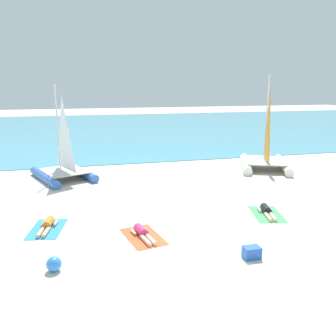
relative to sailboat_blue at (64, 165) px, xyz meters
name	(u,v)px	position (x,y,z in m)	size (l,w,h in m)	color
ground_plane	(149,170)	(4.90, 0.77, -0.76)	(120.00, 120.00, 0.00)	beige
ocean_water	(112,128)	(4.90, 22.78, -0.73)	(120.00, 40.00, 0.05)	#4C9EB7
sailboat_blue	(64,165)	(0.00, 0.00, 0.00)	(3.74, 4.55, 5.10)	blue
sailboat_white	(265,155)	(11.92, -0.57, 0.09)	(4.28, 5.10, 5.68)	white
towel_leftmost	(47,229)	(-0.43, -7.04, -0.75)	(1.10, 1.90, 0.01)	#338CD8
sunbather_leftmost	(47,225)	(-0.41, -6.98, -0.63)	(0.69, 1.56, 0.30)	orange
towel_center_left	(143,237)	(2.79, -8.57, -0.75)	(1.10, 1.90, 0.01)	#EA5933
sunbather_center_left	(142,232)	(2.77, -8.50, -0.63)	(0.69, 1.56, 0.30)	#D83372
towel_center_right	(267,214)	(7.97, -7.72, -0.75)	(1.10, 1.90, 0.01)	#4CB266
sunbather_center_right	(267,211)	(7.99, -7.65, -0.63)	(0.76, 1.55, 0.30)	black
beach_ball	(54,264)	(-0.02, -10.18, -0.55)	(0.42, 0.42, 0.42)	#337FE5
cooler_box	(252,252)	(5.64, -10.87, -0.58)	(0.50, 0.36, 0.36)	blue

